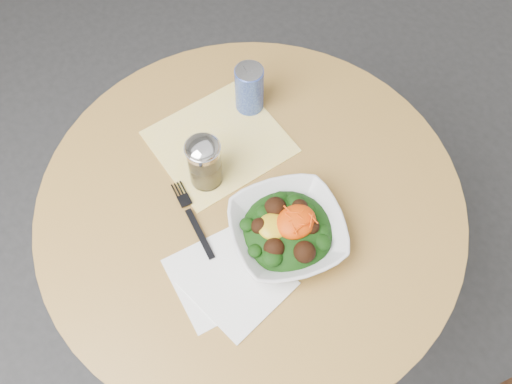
% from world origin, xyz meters
% --- Properties ---
extents(ground, '(6.00, 6.00, 0.00)m').
position_xyz_m(ground, '(0.00, 0.00, 0.00)').
color(ground, '#2F2F31').
rests_on(ground, ground).
extents(table, '(0.90, 0.90, 0.75)m').
position_xyz_m(table, '(0.00, 0.00, 0.55)').
color(table, black).
rests_on(table, ground).
extents(cloth_napkin, '(0.28, 0.26, 0.00)m').
position_xyz_m(cloth_napkin, '(0.03, 0.16, 0.75)').
color(cloth_napkin, yellow).
rests_on(cloth_napkin, table).
extents(paper_napkins, '(0.22, 0.23, 0.00)m').
position_xyz_m(paper_napkins, '(-0.14, -0.11, 0.75)').
color(paper_napkins, white).
rests_on(paper_napkins, table).
extents(salad_bowl, '(0.29, 0.29, 0.08)m').
position_xyz_m(salad_bowl, '(0.01, -0.11, 0.78)').
color(salad_bowl, silver).
rests_on(salad_bowl, table).
extents(fork, '(0.05, 0.19, 0.00)m').
position_xyz_m(fork, '(-0.12, 0.04, 0.76)').
color(fork, black).
rests_on(fork, table).
extents(spice_shaker, '(0.07, 0.07, 0.13)m').
position_xyz_m(spice_shaker, '(-0.04, 0.10, 0.82)').
color(spice_shaker, silver).
rests_on(spice_shaker, table).
extents(beverage_can, '(0.06, 0.06, 0.12)m').
position_xyz_m(beverage_can, '(0.15, 0.20, 0.81)').
color(beverage_can, navy).
rests_on(beverage_can, table).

